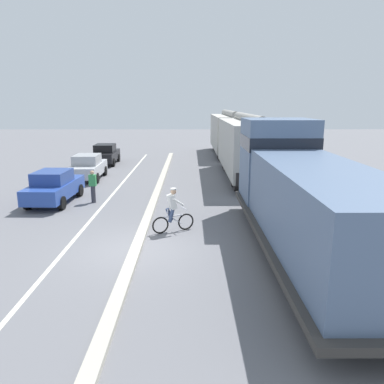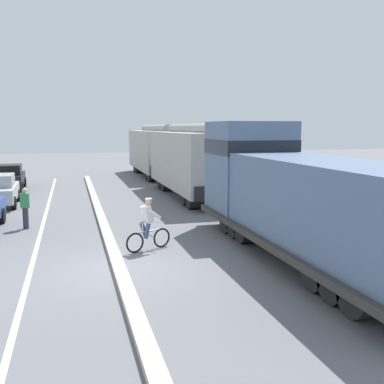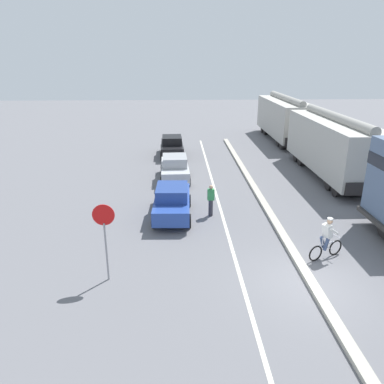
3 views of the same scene
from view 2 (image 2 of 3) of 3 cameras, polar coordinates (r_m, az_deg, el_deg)
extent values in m
plane|color=slate|center=(13.06, -9.33, -9.65)|extent=(120.00, 120.00, 0.00)
cube|color=#B2AD9E|center=(18.82, -11.22, -3.90)|extent=(0.36, 36.00, 0.16)
cube|color=silver|center=(18.84, -18.54, -4.40)|extent=(0.14, 36.00, 0.01)
cube|color=slate|center=(13.18, 15.61, -1.17)|extent=(2.70, 9.86, 2.40)
cube|color=slate|center=(17.56, 7.33, 3.15)|extent=(2.80, 2.80, 3.50)
cube|color=black|center=(17.51, 7.38, 5.72)|extent=(2.83, 2.83, 0.56)
cube|color=#383533|center=(13.93, 14.16, -5.67)|extent=(3.10, 11.60, 0.20)
cylinder|color=#4C4947|center=(13.96, 14.13, -6.26)|extent=(1.10, 3.00, 1.10)
cylinder|color=black|center=(17.47, 7.73, -3.35)|extent=(2.40, 1.00, 1.00)
cylinder|color=black|center=(16.75, 8.80, -3.88)|extent=(2.40, 1.00, 1.00)
cylinder|color=black|center=(16.04, 9.95, -4.44)|extent=(2.40, 1.00, 1.00)
cylinder|color=black|center=(12.03, 19.75, -9.10)|extent=(2.40, 1.00, 1.00)
cylinder|color=black|center=(11.42, 22.07, -10.15)|extent=(2.40, 1.00, 1.00)
cube|color=#AFACA5|center=(25.72, -0.02, 4.13)|extent=(2.90, 10.40, 3.10)
cylinder|color=gray|center=(25.65, -0.02, 7.99)|extent=(0.60, 9.88, 0.60)
cube|color=black|center=(30.90, -2.57, 2.58)|extent=(2.61, 0.10, 0.70)
cube|color=black|center=(20.85, 3.75, -0.16)|extent=(2.61, 0.10, 0.70)
cylinder|color=black|center=(29.52, -1.94, 1.34)|extent=(2.46, 0.90, 0.90)
cylinder|color=black|center=(28.46, -1.43, 1.09)|extent=(2.46, 0.90, 0.90)
cylinder|color=black|center=(23.35, 1.69, -0.48)|extent=(2.46, 0.90, 0.90)
cylinder|color=black|center=(22.31, 2.51, -0.90)|extent=(2.46, 0.90, 0.90)
cube|color=#AEABA4|center=(37.02, -4.74, 5.36)|extent=(2.90, 10.40, 3.10)
cylinder|color=gray|center=(36.97, -4.77, 8.03)|extent=(0.60, 9.88, 0.60)
cube|color=black|center=(42.26, -6.02, 4.06)|extent=(2.61, 0.10, 0.70)
cube|color=black|center=(31.97, -3.00, 2.77)|extent=(2.61, 0.10, 0.70)
cylinder|color=black|center=(40.84, -5.68, 3.22)|extent=(2.46, 0.90, 0.90)
cylinder|color=black|center=(39.76, -5.41, 3.09)|extent=(2.46, 0.90, 0.90)
cylinder|color=black|center=(34.53, -3.90, 2.33)|extent=(2.46, 0.90, 0.90)
cylinder|color=black|center=(33.46, -3.53, 2.14)|extent=(2.46, 0.90, 0.90)
cylinder|color=black|center=(20.36, -23.00, -2.80)|extent=(0.24, 0.65, 0.64)
cube|color=#1E232D|center=(25.65, -23.21, 1.48)|extent=(1.43, 0.16, 0.51)
cylinder|color=black|center=(26.14, -21.23, -0.40)|extent=(0.24, 0.65, 0.64)
cylinder|color=black|center=(23.57, -21.69, -1.30)|extent=(0.24, 0.65, 0.64)
cube|color=black|center=(31.10, -22.17, 1.50)|extent=(1.83, 4.25, 0.70)
cube|color=black|center=(30.89, -22.26, 2.66)|extent=(1.56, 1.94, 0.60)
cube|color=#1E232D|center=(31.88, -22.10, 2.74)|extent=(1.43, 0.16, 0.51)
cylinder|color=black|center=(32.36, -20.52, 1.20)|extent=(0.24, 0.65, 0.64)
cylinder|color=black|center=(29.78, -20.81, 0.62)|extent=(0.24, 0.65, 0.64)
torus|color=black|center=(15.08, -3.87, -5.82)|extent=(0.63, 0.33, 0.66)
torus|color=black|center=(14.51, -7.26, -6.43)|extent=(0.63, 0.33, 0.66)
cylinder|color=silver|center=(14.72, -5.55, -4.99)|extent=(0.74, 0.37, 0.05)
cylinder|color=silver|center=(14.81, -5.22, -5.61)|extent=(0.46, 0.24, 0.36)
cylinder|color=silver|center=(14.56, -6.28, -4.53)|extent=(0.04, 0.04, 0.30)
cylinder|color=silver|center=(14.91, -4.14, -3.81)|extent=(0.23, 0.45, 0.04)
cylinder|color=#38476B|center=(14.72, -6.16, -4.79)|extent=(0.33, 0.25, 0.52)
cylinder|color=#38476B|center=(14.56, -5.72, -4.93)|extent=(0.30, 0.24, 0.52)
cube|color=white|center=(14.57, -5.74, -2.83)|extent=(0.44, 0.44, 0.57)
sphere|color=tan|center=(14.54, -5.54, -1.29)|extent=(0.22, 0.22, 0.22)
cylinder|color=white|center=(14.52, -5.54, -0.90)|extent=(0.22, 0.22, 0.05)
cylinder|color=white|center=(14.81, -5.44, -2.65)|extent=(0.46, 0.27, 0.36)
cylinder|color=white|center=(14.55, -4.74, -2.83)|extent=(0.46, 0.27, 0.36)
cylinder|color=#33333D|center=(18.93, -20.36, -3.13)|extent=(0.22, 0.22, 0.85)
cube|color=#338C4C|center=(18.81, -20.47, -1.02)|extent=(0.34, 0.22, 0.56)
sphere|color=tan|center=(18.76, -20.53, 0.15)|extent=(0.20, 0.20, 0.20)
camera|label=1|loc=(3.15, 68.54, 18.60)|focal=35.00mm
camera|label=3|loc=(5.09, -92.48, 44.10)|focal=35.00mm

